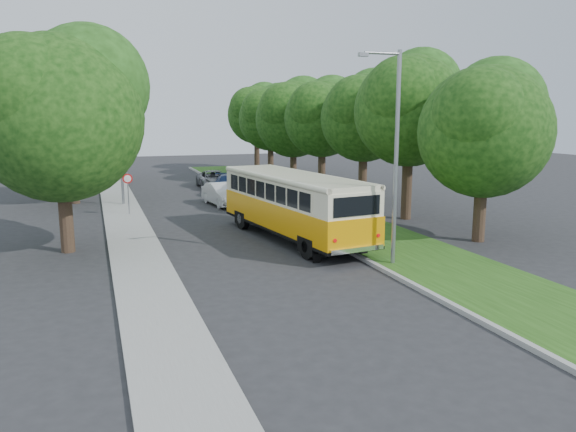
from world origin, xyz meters
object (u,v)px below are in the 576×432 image
object	(u,v)px
car_grey	(214,179)
lamppost_far	(119,141)
vintage_bus	(293,207)
car_silver	(258,200)
car_white	(223,194)
lamppost_near	(394,152)
car_blue	(229,184)

from	to	relation	value
car_grey	lamppost_far	bearing A→B (deg)	-135.65
vintage_bus	car_grey	size ratio (longest dim) A/B	2.15
vintage_bus	car_silver	distance (m)	8.43
vintage_bus	car_silver	bearing A→B (deg)	77.11
car_silver	car_white	distance (m)	3.04
vintage_bus	car_white	bearing A→B (deg)	86.54
car_silver	car_white	xyz separation A→B (m)	(-1.58, 2.60, 0.07)
lamppost_far	car_silver	size ratio (longest dim) A/B	2.00
lamppost_near	lamppost_far	distance (m)	20.53
lamppost_near	vintage_bus	world-z (taller)	lamppost_near
lamppost_near	car_white	bearing A→B (deg)	99.61
lamppost_near	vintage_bus	size ratio (longest dim) A/B	0.77
car_white	car_silver	bearing A→B (deg)	-65.62
vintage_bus	car_silver	xyz separation A→B (m)	(0.73, 8.35, -0.91)
lamppost_far	car_silver	xyz separation A→B (m)	(7.69, -4.59, -3.47)
car_silver	car_grey	distance (m)	11.33
lamppost_far	car_grey	world-z (taller)	lamppost_far
car_silver	car_grey	xyz separation A→B (m)	(-0.33, 11.32, 0.04)
car_white	car_blue	xyz separation A→B (m)	(1.59, 5.07, -0.03)
vintage_bus	lamppost_far	bearing A→B (deg)	110.37
lamppost_near	lamppost_far	bearing A→B (deg)	115.71
vintage_bus	car_grey	world-z (taller)	vintage_bus
car_silver	car_white	size ratio (longest dim) A/B	0.87
car_white	car_blue	distance (m)	5.31
car_white	lamppost_near	bearing A→B (deg)	-87.32
car_grey	car_white	bearing A→B (deg)	-96.23
lamppost_far	car_white	size ratio (longest dim) A/B	1.73
car_grey	car_blue	bearing A→B (deg)	-82.82
lamppost_far	car_silver	world-z (taller)	lamppost_far
lamppost_far	car_grey	xyz separation A→B (m)	(7.36, 6.73, -3.44)
car_silver	car_white	world-z (taller)	car_white
lamppost_near	vintage_bus	bearing A→B (deg)	109.26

